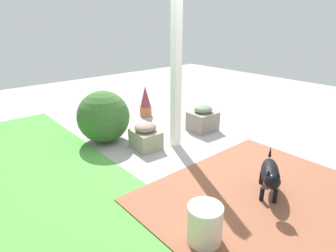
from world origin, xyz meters
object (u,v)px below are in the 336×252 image
Objects in this scene: round_shrub at (103,117)px; ceramic_urn at (205,224)px; porch_pillar at (176,65)px; stone_planter_nearest at (203,119)px; terracotta_pot_spiky at (145,102)px; stone_planter_mid at (146,136)px; dog at (270,174)px.

ceramic_urn is (-2.45, 0.42, -0.22)m from round_shrub.
porch_pillar is at bearing -139.18° from round_shrub.
terracotta_pot_spiky reaches higher than stone_planter_nearest.
terracotta_pot_spiky reaches higher than stone_planter_mid.
stone_planter_nearest is at bearing -93.14° from stone_planter_mid.
round_shrub is at bearing 65.12° from stone_planter_nearest.
stone_planter_mid is at bearing -22.17° from ceramic_urn.
porch_pillar is at bearing -4.79° from dog.
dog is (-2.44, -0.58, -0.13)m from round_shrub.
stone_planter_nearest is 1.28m from terracotta_pot_spiky.
porch_pillar is 2.23m from ceramic_urn.
stone_planter_mid is 0.73m from round_shrub.
stone_planter_nearest is 0.77× the size of terracotta_pot_spiky.
dog is (-1.83, -0.26, 0.08)m from stone_planter_mid.
terracotta_pot_spiky is (0.57, -1.20, -0.11)m from round_shrub.
round_shrub is 2.52m from dog.
stone_planter_nearest is (0.15, -0.75, -1.00)m from porch_pillar.
terracotta_pot_spiky is 1.65× the size of ceramic_urn.
terracotta_pot_spiky is at bearing -36.45° from stone_planter_mid.
terracotta_pot_spiky is at bearing -64.70° from round_shrub.
dog is (-1.61, 0.14, -0.93)m from porch_pillar.
stone_planter_nearest is 0.72× the size of dog.
stone_planter_mid is at bearing 143.55° from terracotta_pot_spiky.
terracotta_pot_spiky is at bearing -11.63° from dog.
stone_planter_mid is 0.72× the size of dog.
terracotta_pot_spiky is at bearing 12.05° from stone_planter_nearest.
stone_planter_mid is (0.06, 1.14, -0.02)m from stone_planter_nearest.
porch_pillar reaches higher than terracotta_pot_spiky.
stone_planter_mid is at bearing 61.56° from porch_pillar.
terracotta_pot_spiky is 0.94× the size of dog.
terracotta_pot_spiky is 3.43m from ceramic_urn.
stone_planter_mid is 1.27× the size of ceramic_urn.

